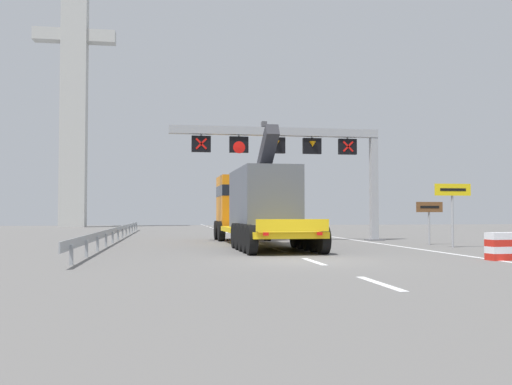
{
  "coord_description": "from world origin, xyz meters",
  "views": [
    {
      "loc": [
        -4.31,
        -17.62,
        1.52
      ],
      "look_at": [
        0.12,
        10.93,
        2.61
      ],
      "focal_mm": 39.36,
      "sensor_mm": 36.0,
      "label": 1
    }
  ],
  "objects": [
    {
      "name": "overhead_lane_gantry",
      "position": [
        2.85,
        12.72,
        5.13
      ],
      "size": [
        11.98,
        0.9,
        6.59
      ],
      "color": "#9EA0A5",
      "rests_on": "ground"
    },
    {
      "name": "exit_sign_yellow",
      "position": [
        8.23,
        5.78,
        2.2
      ],
      "size": [
        1.7,
        0.15,
        2.85
      ],
      "color": "#9EA0A5",
      "rests_on": "ground"
    },
    {
      "name": "edge_line_right",
      "position": [
        6.2,
        12.0,
        0.01
      ],
      "size": [
        0.2,
        63.0,
        0.01
      ],
      "primitive_type": "cube",
      "color": "silver",
      "rests_on": "ground"
    },
    {
      "name": "bridge_pylon_distant",
      "position": [
        -14.98,
        47.55,
        17.82
      ],
      "size": [
        9.0,
        2.0,
        34.86
      ],
      "color": "#B7B7B2",
      "rests_on": "ground"
    },
    {
      "name": "guardrail_left",
      "position": [
        -7.2,
        16.35,
        0.56
      ],
      "size": [
        0.13,
        36.71,
        0.76
      ],
      "color": "#999EA3",
      "rests_on": "ground"
    },
    {
      "name": "ground",
      "position": [
        0.0,
        0.0,
        0.0
      ],
      "size": [
        112.0,
        112.0,
        0.0
      ],
      "primitive_type": "plane",
      "color": "slate"
    },
    {
      "name": "lane_markings",
      "position": [
        0.2,
        27.51,
        0.01
      ],
      "size": [
        0.2,
        69.62,
        0.01
      ],
      "color": "silver",
      "rests_on": "ground"
    },
    {
      "name": "crash_barrier_striped",
      "position": [
        6.43,
        -0.77,
        0.45
      ],
      "size": [
        1.05,
        0.6,
        0.9
      ],
      "color": "red",
      "rests_on": "ground"
    },
    {
      "name": "heavy_haul_truck_yellow",
      "position": [
        -0.12,
        10.04,
        1.99
      ],
      "size": [
        3.23,
        14.1,
        5.3
      ],
      "color": "yellow",
      "rests_on": "ground"
    },
    {
      "name": "tourist_info_sign_brown",
      "position": [
        8.26,
        8.13,
        1.57
      ],
      "size": [
        1.35,
        0.15,
        2.09
      ],
      "color": "#9EA0A5",
      "rests_on": "ground"
    }
  ]
}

